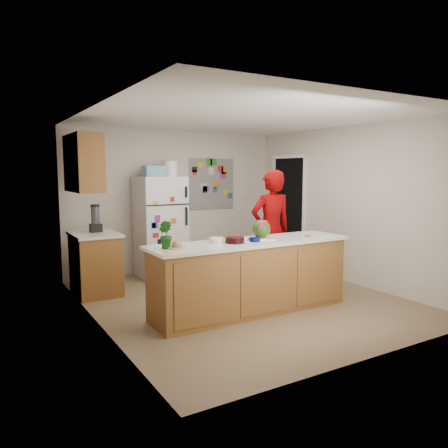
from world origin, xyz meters
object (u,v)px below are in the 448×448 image
person (271,230)px  watermelon (261,229)px  refrigerator (160,227)px  cherry_bowl (235,240)px

person → watermelon: person is taller
refrigerator → cherry_bowl: bearing=-90.4°
refrigerator → person: bearing=-55.8°
watermelon → refrigerator: bearing=100.7°
person → cherry_bowl: (-1.13, -0.78, 0.05)m
person → watermelon: (-0.67, -0.69, 0.15)m
watermelon → cherry_bowl: watermelon is taller
watermelon → person: bearing=45.6°
refrigerator → cherry_bowl: refrigerator is taller
cherry_bowl → person: bearing=34.5°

